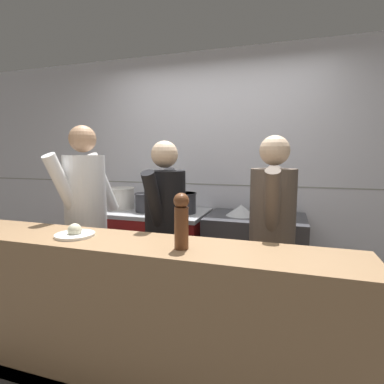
{
  "coord_description": "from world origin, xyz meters",
  "views": [
    {
      "loc": [
        0.76,
        -1.75,
        1.48
      ],
      "look_at": [
        -0.04,
        0.79,
        1.15
      ],
      "focal_mm": 28.0,
      "sensor_mm": 36.0,
      "label": 1
    }
  ],
  "objects": [
    {
      "name": "chefs_knife",
      "position": [
        0.47,
        1.05,
        0.9
      ],
      "size": [
        0.34,
        0.18,
        0.02
      ],
      "color": "#B7BABF",
      "rests_on": "prep_counter"
    },
    {
      "name": "chef_head_cook",
      "position": [
        -0.9,
        0.43,
        0.96
      ],
      "size": [
        0.42,
        0.76,
        1.73
      ],
      "rotation": [
        0.0,
        0.0,
        -0.23
      ],
      "color": "black",
      "rests_on": "ground_plane"
    },
    {
      "name": "oven_range",
      "position": [
        -0.62,
        1.15,
        0.44
      ],
      "size": [
        1.22,
        0.71,
        0.88
      ],
      "color": "maroon",
      "rests_on": "ground_plane"
    },
    {
      "name": "mixing_bowl_steel",
      "position": [
        0.35,
        1.13,
        0.95
      ],
      "size": [
        0.29,
        0.29,
        0.11
      ],
      "color": "#B7BABF",
      "rests_on": "prep_counter"
    },
    {
      "name": "stock_pot",
      "position": [
        -0.98,
        1.15,
        1.01
      ],
      "size": [
        0.31,
        0.31,
        0.23
      ],
      "color": "beige",
      "rests_on": "oven_range"
    },
    {
      "name": "ground_plane",
      "position": [
        0.0,
        0.0,
        0.0
      ],
      "size": [
        14.0,
        14.0,
        0.0
      ],
      "primitive_type": "plane",
      "color": "#4C4742"
    },
    {
      "name": "sauce_pot",
      "position": [
        -0.63,
        1.09,
        0.99
      ],
      "size": [
        0.27,
        0.27,
        0.19
      ],
      "color": "#2D2D33",
      "rests_on": "oven_range"
    },
    {
      "name": "pass_counter",
      "position": [
        -0.13,
        -0.17,
        0.48
      ],
      "size": [
        2.72,
        0.45,
        0.96
      ],
      "color": "#93704C",
      "rests_on": "ground_plane"
    },
    {
      "name": "chef_sous",
      "position": [
        -0.14,
        0.41,
        0.88
      ],
      "size": [
        0.33,
        0.69,
        1.59
      ],
      "rotation": [
        0.0,
        0.0,
        -0.01
      ],
      "color": "black",
      "rests_on": "ground_plane"
    },
    {
      "name": "chef_line",
      "position": [
        0.68,
        0.47,
        0.9
      ],
      "size": [
        0.33,
        0.7,
        1.62
      ],
      "rotation": [
        0.0,
        0.0,
        0.02
      ],
      "color": "black",
      "rests_on": "ground_plane"
    },
    {
      "name": "prep_counter",
      "position": [
        0.5,
        1.14,
        0.44
      ],
      "size": [
        0.94,
        0.65,
        0.89
      ],
      "color": "#38383D",
      "rests_on": "ground_plane"
    },
    {
      "name": "wall_back_tiled",
      "position": [
        0.0,
        1.55,
        1.3
      ],
      "size": [
        8.0,
        0.06,
        2.6
      ],
      "color": "silver",
      "rests_on": "ground_plane"
    },
    {
      "name": "pepper_mill",
      "position": [
        0.22,
        -0.22,
        1.12
      ],
      "size": [
        0.09,
        0.09,
        0.32
      ],
      "color": "brown",
      "rests_on": "pass_counter"
    },
    {
      "name": "braising_pot",
      "position": [
        -0.24,
        1.12,
        1.0
      ],
      "size": [
        0.28,
        0.28,
        0.21
      ],
      "color": "#2D2D33",
      "rests_on": "oven_range"
    },
    {
      "name": "plated_dish_main",
      "position": [
        -0.53,
        -0.18,
        0.98
      ],
      "size": [
        0.25,
        0.25,
        0.09
      ],
      "color": "white",
      "rests_on": "pass_counter"
    }
  ]
}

